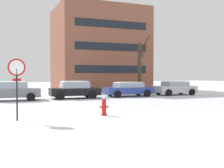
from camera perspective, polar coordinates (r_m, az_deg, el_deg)
The scene contains 10 objects.
ground_plane at distance 15.60m, azimuth -8.72°, elevation -5.60°, with size 120.00×120.00×0.00m, color white.
road_surface at distance 18.70m, azimuth -11.05°, elevation -4.35°, with size 80.00×8.39×0.00m.
stop_sign at distance 12.95m, azimuth -18.95°, elevation 1.32°, with size 0.76×0.09×2.74m.
fire_hydrant at distance 13.91m, azimuth -1.65°, elevation -4.62°, with size 0.44×0.30×0.90m.
parked_car_gray at distance 23.13m, azimuth -20.00°, elevation -1.33°, with size 4.42×2.16×1.50m.
parked_car_black at distance 23.99m, azimuth -7.68°, elevation -1.15°, with size 4.24×2.22×1.48m.
parked_car_blue at distance 25.81m, azimuth 3.39°, elevation -1.03°, with size 4.56×2.22×1.34m.
parked_car_silver at distance 28.39m, azimuth 12.78°, elevation -0.77°, with size 4.13×2.26×1.38m.
tree_far_left at distance 30.13m, azimuth 5.72°, elevation 3.55°, with size 1.19×1.67×6.26m.
building_far_right at distance 37.21m, azimuth -2.67°, elevation 7.08°, with size 11.29×9.10×10.72m.
Camera 1 is at (-3.66, -15.03, 2.05)m, focal length 44.58 mm.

